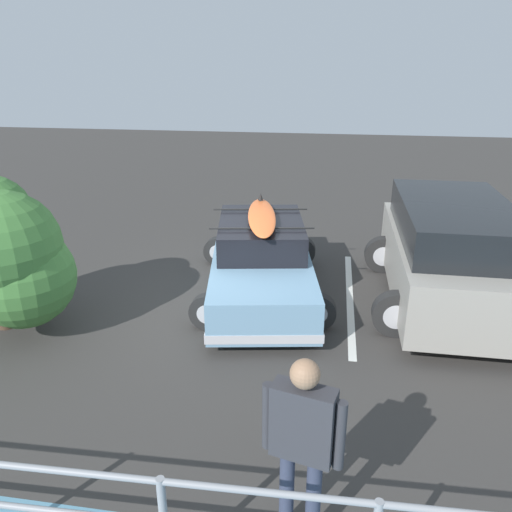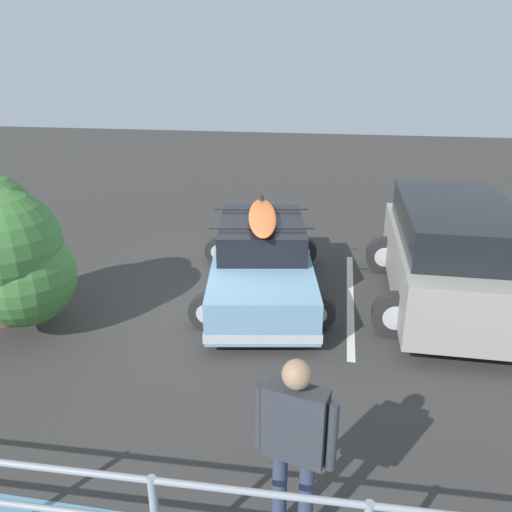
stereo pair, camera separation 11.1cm
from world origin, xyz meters
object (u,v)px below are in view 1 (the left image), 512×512
Objects in this scene: suv_car at (450,253)px; person_bystander at (302,436)px; sedan_car at (261,260)px; bush_near_left at (1,250)px.

person_bystander reaches higher than suv_car.
suv_car is at bearing -113.49° from person_bystander.
bush_near_left is (3.66, 1.96, 0.70)m from sedan_car.
sedan_car is 4.21m from bush_near_left.
person_bystander reaches higher than sedan_car.
suv_car is 7.19m from bush_near_left.
suv_car is 2.41× the size of person_bystander.
bush_near_left is at bearing -32.49° from person_bystander.
person_bystander is 5.60m from bush_near_left.
suv_car is at bearing -163.82° from bush_near_left.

